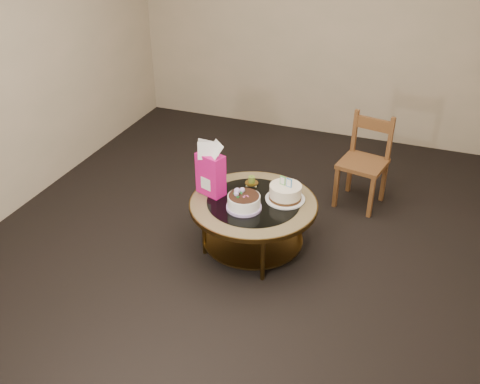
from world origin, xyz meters
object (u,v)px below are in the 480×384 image
at_px(decorated_cake, 244,202).
at_px(cream_cake, 285,193).
at_px(dining_chair, 364,161).
at_px(coffee_table, 253,210).
at_px(gift_bag, 211,169).

height_order(decorated_cake, cream_cake, cream_cake).
relative_size(cream_cake, dining_chair, 0.37).
bearing_deg(cream_cake, coffee_table, -136.07).
xyz_separation_m(decorated_cake, dining_chair, (0.74, 1.17, -0.08)).
bearing_deg(coffee_table, decorated_cake, -106.99).
bearing_deg(gift_bag, dining_chair, 64.82).
height_order(coffee_table, gift_bag, gift_bag).
relative_size(decorated_cake, cream_cake, 0.87).
distance_m(coffee_table, dining_chair, 1.27).
bearing_deg(dining_chair, coffee_table, -112.51).
relative_size(cream_cake, gift_bag, 0.70).
xyz_separation_m(gift_bag, dining_chair, (1.06, 1.05, -0.25)).
bearing_deg(decorated_cake, coffee_table, 73.01).
distance_m(cream_cake, gift_bag, 0.62).
xyz_separation_m(decorated_cake, cream_cake, (0.26, 0.24, 0.01)).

